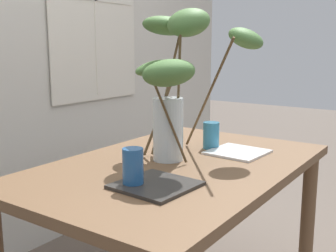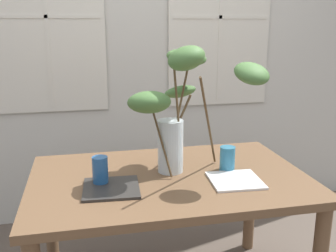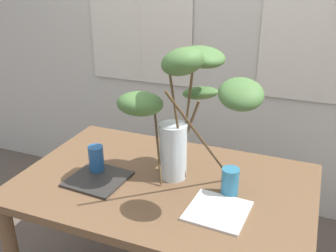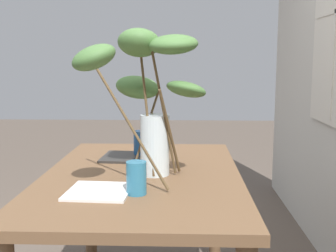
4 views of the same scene
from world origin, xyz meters
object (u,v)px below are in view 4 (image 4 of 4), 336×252
object	(u,v)px
vase_with_branches	(148,89)
drinking_glass_blue_left	(141,144)
plate_square_right	(99,191)
drinking_glass_blue_right	(136,178)
dining_table	(142,194)
plate_square_left	(127,157)

from	to	relation	value
vase_with_branches	drinking_glass_blue_left	size ratio (longest dim) A/B	5.17
vase_with_branches	plate_square_right	bearing A→B (deg)	-36.94
drinking_glass_blue_right	vase_with_branches	bearing A→B (deg)	173.71
vase_with_branches	dining_table	bearing A→B (deg)	-151.66
drinking_glass_blue_right	plate_square_left	distance (m)	0.63
drinking_glass_blue_right	plate_square_right	bearing A→B (deg)	-95.01
dining_table	drinking_glass_blue_left	distance (m)	0.39
dining_table	plate_square_right	xyz separation A→B (m)	(0.30, -0.14, 0.10)
dining_table	vase_with_branches	distance (m)	0.50
dining_table	vase_with_branches	world-z (taller)	vase_with_branches
drinking_glass_blue_left	plate_square_right	size ratio (longest dim) A/B	0.57
drinking_glass_blue_right	plate_square_right	distance (m)	0.16
vase_with_branches	plate_square_left	world-z (taller)	vase_with_branches
dining_table	drinking_glass_blue_right	distance (m)	0.36
plate_square_left	drinking_glass_blue_left	bearing A→B (deg)	123.68
drinking_glass_blue_left	plate_square_left	xyz separation A→B (m)	(0.04, -0.07, -0.06)
dining_table	drinking_glass_blue_right	size ratio (longest dim) A/B	10.75
drinking_glass_blue_left	plate_square_left	world-z (taller)	drinking_glass_blue_left
vase_with_branches	plate_square_right	distance (m)	0.49
plate_square_left	vase_with_branches	bearing A→B (deg)	21.39
plate_square_right	vase_with_branches	bearing A→B (deg)	143.06
dining_table	drinking_glass_blue_left	bearing A→B (deg)	-173.22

